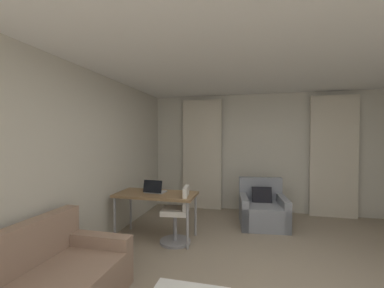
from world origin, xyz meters
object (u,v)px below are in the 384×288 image
object	(u,v)px
laptop	(155,190)
desk	(156,197)
armchair	(262,210)
desk_chair	(178,218)

from	to	relation	value
laptop	desk	bearing A→B (deg)	-30.12
armchair	desk_chair	xyz separation A→B (m)	(-1.31, -1.15, 0.12)
desk	laptop	world-z (taller)	laptop
armchair	desk_chair	size ratio (longest dim) A/B	1.08
desk	desk_chair	bearing A→B (deg)	-13.42
desk_chair	desk	bearing A→B (deg)	166.58
desk	laptop	distance (m)	0.12
armchair	desk	world-z (taller)	armchair
armchair	desk_chair	bearing A→B (deg)	-138.80
desk	laptop	xyz separation A→B (m)	(-0.03, 0.02, 0.11)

